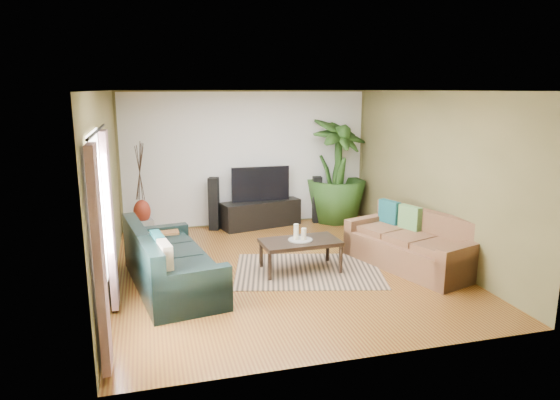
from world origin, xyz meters
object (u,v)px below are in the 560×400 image
object	(u,v)px
tv_stand	(261,214)
pedestal	(143,228)
coffee_table	(300,255)
speaker_left	(214,204)
television	(260,184)
speaker_right	(317,200)
sofa_left	(172,257)
sofa_right	(410,240)
potted_plant	(336,170)
vase	(142,211)
side_table	(162,246)

from	to	relation	value
tv_stand	pedestal	size ratio (longest dim) A/B	4.65
coffee_table	speaker_left	distance (m)	2.82
television	coffee_table	bearing A→B (deg)	-89.59
speaker_right	pedestal	xyz separation A→B (m)	(-3.51, -0.19, -0.31)
television	sofa_left	bearing A→B (deg)	-124.61
sofa_right	pedestal	distance (m)	4.87
speaker_left	speaker_right	size ratio (longest dim) A/B	1.08
sofa_left	sofa_right	bearing A→B (deg)	-102.10
potted_plant	vase	xyz separation A→B (m)	(-3.92, -0.19, -0.59)
tv_stand	vase	size ratio (longest dim) A/B	3.63
sofa_left	coffee_table	xyz separation A→B (m)	(1.92, 0.12, -0.18)
sofa_right	potted_plant	size ratio (longest dim) A/B	0.96
sofa_left	side_table	xyz separation A→B (m)	(-0.11, 1.02, -0.15)
television	speaker_right	xyz separation A→B (m)	(1.20, 0.01, -0.39)
coffee_table	tv_stand	size ratio (longest dim) A/B	0.74
tv_stand	speaker_left	world-z (taller)	speaker_left
speaker_left	pedestal	size ratio (longest dim) A/B	3.04
tv_stand	speaker_right	xyz separation A→B (m)	(1.20, 0.03, 0.22)
potted_plant	television	bearing A→B (deg)	-179.78
coffee_table	pedestal	xyz separation A→B (m)	(-2.32, 2.45, -0.07)
sofa_left	pedestal	bearing A→B (deg)	-0.84
coffee_table	vase	distance (m)	3.38
pedestal	sofa_left	bearing A→B (deg)	-81.06
coffee_table	speaker_left	size ratio (longest dim) A/B	1.13
sofa_left	speaker_left	bearing A→B (deg)	-28.98
sofa_right	speaker_left	size ratio (longest dim) A/B	1.99
speaker_right	vase	xyz separation A→B (m)	(-3.51, -0.19, 0.02)
coffee_table	speaker_left	bearing A→B (deg)	106.62
speaker_left	vase	xyz separation A→B (m)	(-1.37, -0.19, -0.02)
television	potted_plant	size ratio (longest dim) A/B	0.54
sofa_right	speaker_right	world-z (taller)	speaker_right
tv_stand	vase	xyz separation A→B (m)	(-2.30, -0.16, 0.23)
pedestal	side_table	world-z (taller)	side_table
speaker_right	side_table	world-z (taller)	speaker_right
speaker_left	pedestal	bearing A→B (deg)	-152.19
speaker_right	pedestal	distance (m)	3.53
coffee_table	television	distance (m)	2.70
sofa_right	speaker_right	size ratio (longest dim) A/B	2.15
speaker_left	potted_plant	size ratio (longest dim) A/B	0.48
sofa_right	tv_stand	xyz separation A→B (m)	(-1.73, 2.88, -0.16)
sofa_right	television	distance (m)	3.41
tv_stand	vase	world-z (taller)	vase
pedestal	speaker_right	bearing A→B (deg)	3.10
coffee_table	pedestal	bearing A→B (deg)	130.18
coffee_table	vase	world-z (taller)	vase
vase	pedestal	bearing A→B (deg)	0.00
vase	side_table	bearing A→B (deg)	-79.28
potted_plant	speaker_left	bearing A→B (deg)	180.00
sofa_left	potted_plant	distance (m)	4.52
sofa_left	vase	bearing A→B (deg)	-0.84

